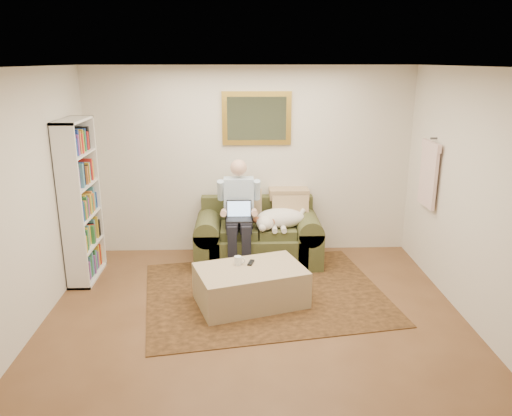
{
  "coord_description": "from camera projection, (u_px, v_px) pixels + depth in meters",
  "views": [
    {
      "loc": [
        -0.16,
        -4.34,
        2.66
      ],
      "look_at": [
        0.05,
        1.41,
        0.95
      ],
      "focal_mm": 35.0,
      "sensor_mm": 36.0,
      "label": 1
    }
  ],
  "objects": [
    {
      "name": "laptop",
      "position": [
        239.0,
        214.0,
        6.45
      ],
      "size": [
        0.33,
        0.26,
        0.24
      ],
      "color": "black",
      "rests_on": "seated_man"
    },
    {
      "name": "ottoman",
      "position": [
        250.0,
        286.0,
        5.63
      ],
      "size": [
        1.34,
        1.07,
        0.43
      ],
      "primitive_type": "cube",
      "rotation": [
        0.0,
        0.0,
        0.31
      ],
      "color": "tan",
      "rests_on": "room_shell"
    },
    {
      "name": "sleeping_dog",
      "position": [
        281.0,
        218.0,
        6.62
      ],
      "size": [
        0.69,
        0.44,
        0.26
      ],
      "primitive_type": null,
      "color": "white",
      "rests_on": "sofa"
    },
    {
      "name": "tv_remote",
      "position": [
        251.0,
        263.0,
        5.7
      ],
      "size": [
        0.09,
        0.16,
        0.02
      ],
      "primitive_type": "cube",
      "rotation": [
        0.0,
        0.0,
        -0.27
      ],
      "color": "black",
      "rests_on": "ottoman"
    },
    {
      "name": "seated_man",
      "position": [
        239.0,
        215.0,
        6.52
      ],
      "size": [
        0.55,
        0.79,
        1.42
      ],
      "primitive_type": null,
      "color": "#8CB4D8",
      "rests_on": "sofa"
    },
    {
      "name": "rug",
      "position": [
        265.0,
        292.0,
        5.93
      ],
      "size": [
        3.07,
        2.61,
        0.01
      ],
      "primitive_type": "cube",
      "rotation": [
        0.0,
        0.0,
        0.16
      ],
      "color": "black",
      "rests_on": "room_shell"
    },
    {
      "name": "bookshelf",
      "position": [
        80.0,
        201.0,
        6.1
      ],
      "size": [
        0.28,
        0.8,
        2.0
      ],
      "primitive_type": null,
      "color": "white",
      "rests_on": "room_shell"
    },
    {
      "name": "hanging_shirt",
      "position": [
        429.0,
        171.0,
        6.14
      ],
      "size": [
        0.06,
        0.52,
        0.9
      ],
      "primitive_type": null,
      "color": "#F5CFCA",
      "rests_on": "room_shell"
    },
    {
      "name": "room_shell",
      "position": [
        255.0,
        204.0,
        4.89
      ],
      "size": [
        4.51,
        5.0,
        2.61
      ],
      "color": "brown",
      "rests_on": "ground"
    },
    {
      "name": "coffee_mug",
      "position": [
        238.0,
        261.0,
        5.65
      ],
      "size": [
        0.08,
        0.08,
        0.1
      ],
      "primitive_type": "cylinder",
      "color": "white",
      "rests_on": "ottoman"
    },
    {
      "name": "wall_mirror",
      "position": [
        257.0,
        118.0,
        6.75
      ],
      "size": [
        0.94,
        0.04,
        0.72
      ],
      "color": "gold",
      "rests_on": "room_shell"
    },
    {
      "name": "sofa",
      "position": [
        258.0,
        241.0,
        6.8
      ],
      "size": [
        1.68,
        0.86,
        1.01
      ],
      "color": "#414323",
      "rests_on": "room_shell"
    }
  ]
}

